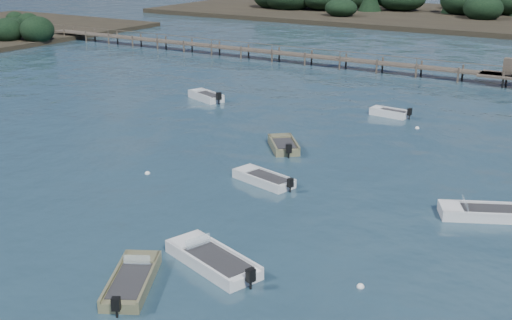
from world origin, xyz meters
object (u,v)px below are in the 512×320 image
Objects in this scene: dinghy_near_olive at (132,282)px; dinghy_mid_white_b at (483,214)px; tender_far_white at (389,114)px; dinghy_mid_grey at (263,180)px; dinghy_mid_white_a at (212,262)px; dinghy_extra_a at (283,147)px; jetty at (276,53)px; tender_far_grey at (206,98)px.

dinghy_mid_white_b is (10.56, 14.55, 0.01)m from dinghy_near_olive.
tender_far_white is 0.80× the size of dinghy_mid_grey.
dinghy_mid_grey is 10.28m from dinghy_mid_white_a.
dinghy_extra_a is 0.79× the size of dinghy_mid_white_b.
dinghy_extra_a is 14.88m from dinghy_mid_white_b.
dinghy_mid_white_a reaches higher than dinghy_mid_grey.
dinghy_mid_white_a is 49.86m from jetty.
dinghy_near_olive is 0.86× the size of dinghy_mid_white_a.
dinghy_mid_white_a is at bearing 60.70° from dinghy_near_olive.
dinghy_extra_a is at bearing 108.75° from dinghy_mid_white_a.
dinghy_extra_a reaches higher than dinghy_mid_white_b.
jetty is (-4.38, 19.85, 0.80)m from tender_far_grey.
tender_far_white is 18.11m from dinghy_mid_grey.
tender_far_grey is at bearing 135.02° from dinghy_mid_grey.
dinghy_near_olive is at bearing -119.30° from dinghy_mid_white_a.
dinghy_near_olive is at bearing -88.89° from tender_far_white.
dinghy_mid_white_b is (14.19, -4.48, -0.01)m from dinghy_extra_a.
tender_far_grey is at bearing 145.63° from dinghy_extra_a.
tender_far_grey reaches higher than dinghy_extra_a.
dinghy_mid_grey is 1.03× the size of tender_far_grey.
dinghy_mid_white_a is (3.27, -9.75, 0.01)m from dinghy_mid_grey.
dinghy_near_olive is at bearing -66.44° from jetty.
tender_far_grey is (-12.77, 8.73, 0.02)m from dinghy_extra_a.
dinghy_mid_white_b is at bearing 52.36° from dinghy_mid_white_a.
dinghy_mid_grey is at bearing -44.98° from tender_far_grey.
dinghy_mid_grey is (-1.51, 12.90, -0.00)m from dinghy_near_olive.
dinghy_near_olive is 32.24m from tender_far_grey.
dinghy_mid_white_a reaches higher than dinghy_near_olive.
jetty is (-22.53, 44.47, 0.83)m from dinghy_mid_white_a.
tender_far_grey reaches higher than dinghy_near_olive.
dinghy_near_olive is 1.06× the size of dinghy_mid_grey.
tender_far_grey is at bearing 126.41° from dinghy_mid_white_a.
dinghy_mid_grey is at bearing 108.57° from dinghy_mid_white_a.
tender_far_white is 16.11m from tender_far_grey.
dinghy_mid_white_a is at bearing -85.14° from tender_far_white.
dinghy_mid_white_b is 45.56m from jetty.
tender_far_grey is 20.34m from jetty.
dinghy_near_olive is at bearing -125.97° from dinghy_mid_white_b.
dinghy_extra_a is at bearing 100.78° from dinghy_near_olive.
jetty is at bearing 140.48° from tender_far_white.
dinghy_extra_a is 0.89× the size of tender_far_grey.
jetty is at bearing 102.43° from tender_far_grey.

